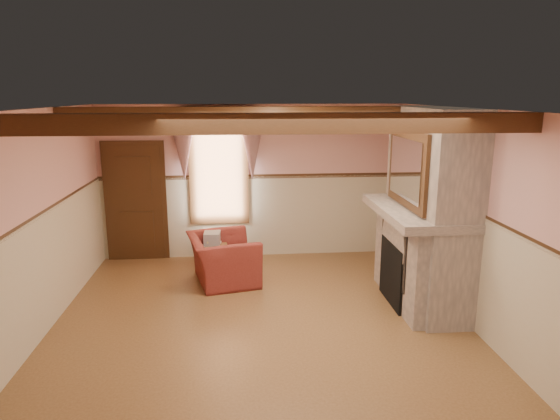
{
  "coord_description": "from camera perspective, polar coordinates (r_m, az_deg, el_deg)",
  "views": [
    {
      "loc": [
        -0.28,
        -6.03,
        2.98
      ],
      "look_at": [
        0.32,
        0.8,
        1.37
      ],
      "focal_mm": 32.0,
      "sensor_mm": 36.0,
      "label": 1
    }
  ],
  "objects": [
    {
      "name": "mantel_clock",
      "position": [
        7.99,
        13.48,
        2.28
      ],
      "size": [
        0.14,
        0.24,
        0.2
      ],
      "primitive_type": "cube",
      "color": "black",
      "rests_on": "mantel"
    },
    {
      "name": "wall_back",
      "position": [
        9.18,
        -3.22,
        3.24
      ],
      "size": [
        5.5,
        0.02,
        2.8
      ],
      "primitive_type": "cube",
      "color": "#D99B96",
      "rests_on": "floor"
    },
    {
      "name": "floor",
      "position": [
        6.74,
        -2.21,
        -13.1
      ],
      "size": [
        5.5,
        6.0,
        0.01
      ],
      "primitive_type": "cube",
      "color": "brown",
      "rests_on": "ground"
    },
    {
      "name": "book_stack",
      "position": [
        8.33,
        -7.75,
        -3.19
      ],
      "size": [
        0.27,
        0.33,
        0.2
      ],
      "primitive_type": "cube",
      "rotation": [
        0.0,
        0.0,
        -0.04
      ],
      "color": "#B7AD8C",
      "rests_on": "side_table"
    },
    {
      "name": "candle_red",
      "position": [
        6.62,
        17.51,
        -0.37
      ],
      "size": [
        0.06,
        0.06,
        0.16
      ],
      "primitive_type": "cylinder",
      "color": "#9C2513",
      "rests_on": "mantel"
    },
    {
      "name": "ceiling",
      "position": [
        6.04,
        -2.45,
        11.45
      ],
      "size": [
        5.5,
        6.0,
        0.01
      ],
      "primitive_type": "cube",
      "color": "silver",
      "rests_on": "wall_back"
    },
    {
      "name": "ceiling_beam_front",
      "position": [
        4.85,
        -1.77,
        9.85
      ],
      "size": [
        5.5,
        0.18,
        0.2
      ],
      "primitive_type": "cube",
      "color": "black",
      "rests_on": "ceiling"
    },
    {
      "name": "radiator",
      "position": [
        9.14,
        -6.58,
        -3.96
      ],
      "size": [
        0.71,
        0.22,
        0.6
      ],
      "primitive_type": "cube",
      "rotation": [
        0.0,
        0.0,
        -0.05
      ],
      "color": "silver",
      "rests_on": "floor"
    },
    {
      "name": "wall_front",
      "position": [
        3.43,
        0.16,
        -14.26
      ],
      "size": [
        5.5,
        0.02,
        2.8
      ],
      "primitive_type": "cube",
      "color": "#D99B96",
      "rests_on": "floor"
    },
    {
      "name": "side_table",
      "position": [
        8.43,
        -7.78,
        -5.66
      ],
      "size": [
        0.69,
        0.69,
        0.55
      ],
      "primitive_type": "cylinder",
      "rotation": [
        0.0,
        0.0,
        0.43
      ],
      "color": "brown",
      "rests_on": "floor"
    },
    {
      "name": "wainscot",
      "position": [
        6.44,
        -2.27,
        -7.1
      ],
      "size": [
        5.5,
        6.0,
        1.5
      ],
      "primitive_type": null,
      "color": "beige",
      "rests_on": "floor"
    },
    {
      "name": "wall_right",
      "position": [
        6.93,
        21.02,
        -0.9
      ],
      "size": [
        0.02,
        6.0,
        2.8
      ],
      "primitive_type": "cube",
      "color": "#D99B96",
      "rests_on": "floor"
    },
    {
      "name": "mantel",
      "position": [
        7.28,
        15.38,
        -0.17
      ],
      "size": [
        1.05,
        2.05,
        0.12
      ],
      "primitive_type": "cube",
      "color": "gray",
      "rests_on": "fireplace"
    },
    {
      "name": "jar_yellow",
      "position": [
        7.0,
        16.21,
        0.27
      ],
      "size": [
        0.06,
        0.06,
        0.12
      ],
      "primitive_type": "cylinder",
      "color": "gold",
      "rests_on": "mantel"
    },
    {
      "name": "bowl",
      "position": [
        7.37,
        15.11,
        0.86
      ],
      "size": [
        0.39,
        0.39,
        0.09
      ],
      "primitive_type": "imported",
      "color": "brown",
      "rests_on": "mantel"
    },
    {
      "name": "fireplace",
      "position": [
        7.33,
        16.72,
        0.17
      ],
      "size": [
        0.85,
        2.0,
        2.8
      ],
      "primitive_type": "cube",
      "color": "gray",
      "rests_on": "floor"
    },
    {
      "name": "ceiling_beam_back",
      "position": [
        7.24,
        -2.88,
        10.94
      ],
      "size": [
        5.5,
        0.18,
        0.2
      ],
      "primitive_type": "cube",
      "color": "black",
      "rests_on": "ceiling"
    },
    {
      "name": "window",
      "position": [
        9.11,
        -7.03,
        4.68
      ],
      "size": [
        1.06,
        0.08,
        2.02
      ],
      "primitive_type": "cube",
      "color": "white",
      "rests_on": "wall_back"
    },
    {
      "name": "armchair",
      "position": [
        8.12,
        -6.54,
        -5.59
      ],
      "size": [
        1.26,
        1.37,
        0.76
      ],
      "primitive_type": "imported",
      "rotation": [
        0.0,
        0.0,
        1.8
      ],
      "color": "maroon",
      "rests_on": "floor"
    },
    {
      "name": "overmantel_mirror",
      "position": [
        7.11,
        14.28,
        4.59
      ],
      "size": [
        0.06,
        1.44,
        1.04
      ],
      "primitive_type": "cube",
      "color": "silver",
      "rests_on": "fireplace"
    },
    {
      "name": "door",
      "position": [
        9.36,
        -16.14,
        0.75
      ],
      "size": [
        1.1,
        0.1,
        2.1
      ],
      "primitive_type": "cube",
      "color": "black",
      "rests_on": "floor"
    },
    {
      "name": "firebox",
      "position": [
        7.46,
        13.18,
        -7.03
      ],
      "size": [
        0.2,
        0.95,
        0.9
      ],
      "primitive_type": "cube",
      "color": "black",
      "rests_on": "floor"
    },
    {
      "name": "window_drapes",
      "position": [
        8.95,
        -7.15,
        8.4
      ],
      "size": [
        1.3,
        0.14,
        1.4
      ],
      "primitive_type": "cube",
      "color": "gray",
      "rests_on": "wall_back"
    },
    {
      "name": "chair_rail",
      "position": [
        6.22,
        -2.33,
        -0.61
      ],
      "size": [
        5.5,
        6.0,
        0.08
      ],
      "primitive_type": null,
      "color": "black",
      "rests_on": "wainscot"
    },
    {
      "name": "wall_left",
      "position": [
        6.71,
        -26.5,
        -1.86
      ],
      "size": [
        0.02,
        6.0,
        2.8
      ],
      "primitive_type": "cube",
      "color": "#D99B96",
      "rests_on": "floor"
    },
    {
      "name": "oil_lamp",
      "position": [
        7.62,
        14.41,
        2.02
      ],
      "size": [
        0.11,
        0.11,
        0.28
      ],
      "primitive_type": "cylinder",
      "color": "#B88A34",
      "rests_on": "mantel"
    }
  ]
}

